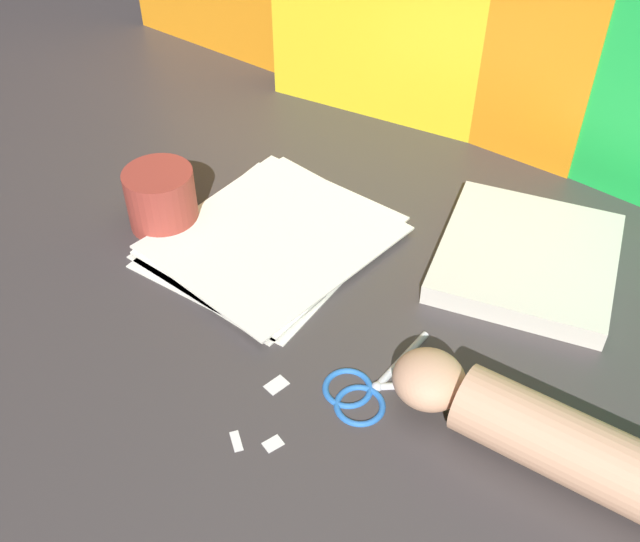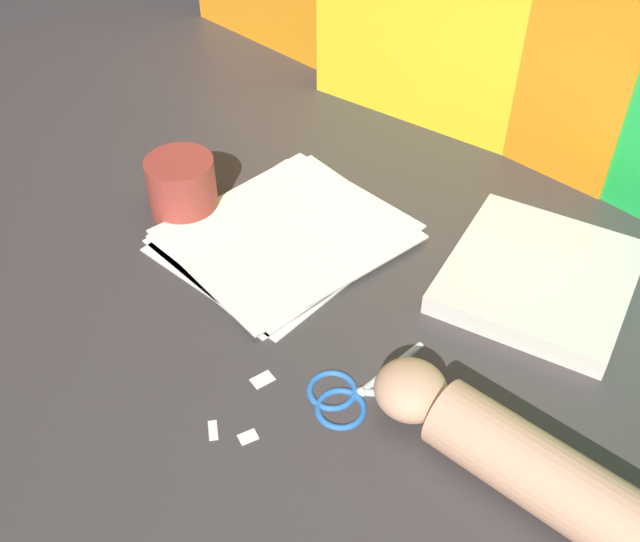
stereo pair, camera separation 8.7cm
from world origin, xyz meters
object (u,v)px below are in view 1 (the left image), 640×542
at_px(scissors, 370,387).
at_px(book_closed, 527,257).
at_px(hand_forearm, 536,431).
at_px(mug, 161,198).
at_px(paper_stack, 272,238).

bearing_deg(scissors, book_closed, 81.00).
relative_size(book_closed, scissors, 1.76).
xyz_separation_m(hand_forearm, mug, (-0.56, 0.04, 0.01)).
height_order(book_closed, hand_forearm, hand_forearm).
bearing_deg(paper_stack, mug, -158.44).
height_order(scissors, mug, mug).
xyz_separation_m(paper_stack, hand_forearm, (0.42, -0.10, 0.03)).
bearing_deg(mug, scissors, -10.55).
bearing_deg(hand_forearm, mug, 175.82).
bearing_deg(hand_forearm, paper_stack, 166.87).
xyz_separation_m(book_closed, scissors, (-0.05, -0.29, -0.01)).
height_order(paper_stack, mug, mug).
bearing_deg(scissors, paper_stack, 152.29).
height_order(scissors, hand_forearm, hand_forearm).
distance_m(book_closed, hand_forearm, 0.29).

